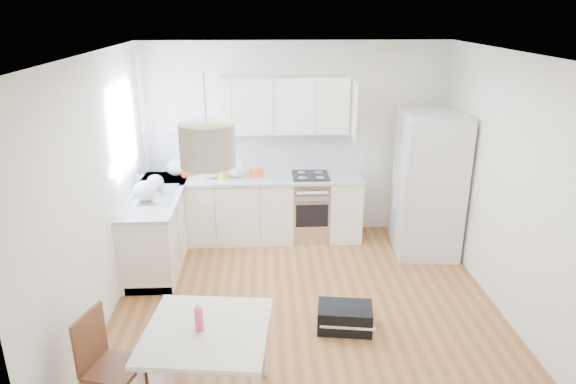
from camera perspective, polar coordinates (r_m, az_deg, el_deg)
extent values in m
plane|color=brown|center=(5.81, 1.99, -12.52)|extent=(4.20, 4.20, 0.00)
plane|color=white|center=(4.92, 2.37, 15.07)|extent=(4.20, 4.20, 0.00)
plane|color=white|center=(7.21, 0.76, 5.76)|extent=(4.20, 0.00, 4.20)
plane|color=white|center=(5.45, -20.40, -0.26)|extent=(0.00, 4.20, 4.20)
plane|color=white|center=(5.78, 23.41, 0.44)|extent=(0.00, 4.20, 4.20)
cube|color=#BFE0F9|center=(6.40, -17.80, 6.67)|extent=(0.02, 1.00, 1.00)
cube|color=white|center=(7.20, -3.90, -1.93)|extent=(3.00, 0.60, 0.88)
cube|color=white|center=(6.78, -14.19, -3.94)|extent=(0.60, 1.80, 0.88)
cube|color=#A7A9AB|center=(7.04, -3.98, 1.54)|extent=(3.02, 0.64, 0.04)
cube|color=#A7A9AB|center=(6.62, -14.52, -0.30)|extent=(0.64, 1.82, 0.04)
cube|color=white|center=(7.23, -4.00, 4.61)|extent=(3.00, 0.01, 0.58)
cube|color=white|center=(6.59, -17.26, 2.20)|extent=(0.01, 1.80, 0.58)
cube|color=white|center=(6.94, -0.39, 9.63)|extent=(1.70, 0.32, 0.75)
cube|color=beige|center=(4.19, -9.01, -15.03)|extent=(1.05, 1.05, 0.04)
cylinder|color=white|center=(4.81, -12.58, -15.61)|extent=(0.05, 0.05, 0.71)
cylinder|color=white|center=(4.67, -2.67, -16.31)|extent=(0.05, 0.05, 0.71)
cylinder|color=#F1427C|center=(4.11, -9.88, -13.50)|extent=(0.08, 0.08, 0.24)
cube|color=black|center=(5.42, 6.33, -13.68)|extent=(0.59, 0.43, 0.25)
cylinder|color=#B6A58C|center=(3.73, -8.95, 5.19)|extent=(0.50, 0.50, 0.31)
ellipsoid|color=white|center=(7.20, -12.33, 2.70)|extent=(0.26, 0.22, 0.24)
ellipsoid|color=white|center=(7.00, -8.56, 2.25)|extent=(0.22, 0.18, 0.19)
ellipsoid|color=white|center=(7.00, -5.75, 2.67)|extent=(0.29, 0.24, 0.26)
ellipsoid|color=white|center=(6.73, -14.54, 1.09)|extent=(0.21, 0.18, 0.19)
ellipsoid|color=white|center=(6.35, -15.61, 0.12)|extent=(0.28, 0.23, 0.25)
cube|color=#EA4F14|center=(7.02, -3.49, 2.14)|extent=(0.19, 0.16, 0.11)
cube|color=gold|center=(6.99, -7.44, 1.92)|extent=(0.18, 0.17, 0.11)
cube|color=red|center=(7.17, -11.04, 2.22)|extent=(0.21, 0.19, 0.12)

